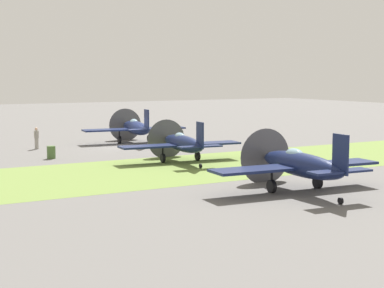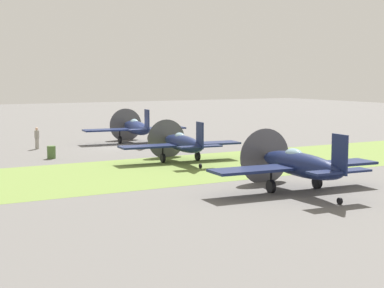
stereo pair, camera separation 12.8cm
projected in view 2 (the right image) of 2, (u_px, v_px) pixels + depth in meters
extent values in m
plane|color=#605E5B|center=(125.00, 146.00, 49.85)|extent=(160.00, 160.00, 0.00)
cube|color=olive|center=(201.00, 167.00, 38.83)|extent=(120.00, 11.00, 0.01)
ellipsoid|color=#141E47|center=(136.00, 128.00, 51.98)|extent=(1.87, 6.46, 1.16)
cube|color=#141E47|center=(135.00, 129.00, 52.34)|extent=(9.12, 2.59, 0.13)
cube|color=#141E47|center=(147.00, 120.00, 49.23)|extent=(0.21, 1.03, 1.78)
cube|color=#141E47|center=(147.00, 129.00, 49.31)|extent=(3.07, 1.17, 0.09)
cone|color=#B7B24C|center=(125.00, 125.00, 55.12)|extent=(0.67, 0.72, 0.60)
cylinder|color=#4C4C51|center=(126.00, 125.00, 54.95)|extent=(2.98, 0.37, 3.00)
ellipsoid|color=#8CB2C6|center=(134.00, 123.00, 52.45)|extent=(0.80, 1.38, 0.66)
cylinder|color=black|center=(120.00, 140.00, 52.01)|extent=(0.28, 0.66, 0.64)
cylinder|color=black|center=(120.00, 135.00, 51.96)|extent=(0.11, 0.11, 0.90)
cylinder|color=black|center=(150.00, 139.00, 53.05)|extent=(0.28, 0.66, 0.64)
cylinder|color=black|center=(150.00, 133.00, 53.00)|extent=(0.11, 0.11, 0.90)
cylinder|color=black|center=(148.00, 145.00, 49.37)|extent=(0.15, 0.31, 0.30)
ellipsoid|color=#141E47|center=(183.00, 143.00, 40.61)|extent=(1.66, 6.12, 1.10)
cube|color=#141E47|center=(181.00, 145.00, 40.95)|extent=(8.64, 2.30, 0.12)
cube|color=#141E47|center=(200.00, 135.00, 38.01)|extent=(0.18, 0.98, 1.69)
cube|color=#141E47|center=(200.00, 146.00, 38.09)|extent=(2.91, 1.06, 0.09)
cone|color=#B7B24C|center=(165.00, 139.00, 43.56)|extent=(0.62, 0.67, 0.57)
cylinder|color=#4C4C51|center=(166.00, 139.00, 43.39)|extent=(2.83, 0.30, 2.84)
ellipsoid|color=#8CB2C6|center=(180.00, 137.00, 41.05)|extent=(0.74, 1.30, 0.62)
cylinder|color=black|center=(163.00, 158.00, 40.61)|extent=(0.25, 0.62, 0.60)
cylinder|color=black|center=(163.00, 152.00, 40.56)|extent=(0.11, 0.11, 0.85)
cylinder|color=black|center=(198.00, 156.00, 41.64)|extent=(0.25, 0.62, 0.60)
cylinder|color=black|center=(198.00, 150.00, 41.59)|extent=(0.11, 0.11, 0.85)
cylinder|color=black|center=(200.00, 166.00, 38.15)|extent=(0.13, 0.29, 0.28)
ellipsoid|color=#141E47|center=(300.00, 165.00, 30.10)|extent=(1.68, 6.68, 1.20)
cube|color=#141E47|center=(296.00, 167.00, 30.47)|extent=(9.42, 2.32, 0.14)
cube|color=#141E47|center=(340.00, 154.00, 27.29)|extent=(0.17, 1.07, 1.85)
cube|color=#141E47|center=(339.00, 171.00, 27.38)|extent=(3.16, 1.10, 0.10)
cone|color=#B7B24C|center=(263.00, 156.00, 33.30)|extent=(0.67, 0.72, 0.62)
cylinder|color=#4C4C51|center=(265.00, 157.00, 33.12)|extent=(3.10, 0.26, 3.11)
ellipsoid|color=#8CB2C6|center=(294.00, 155.00, 30.58)|extent=(0.78, 1.41, 0.68)
cylinder|color=black|center=(271.00, 186.00, 30.07)|extent=(0.26, 0.67, 0.66)
cylinder|color=black|center=(271.00, 177.00, 30.02)|extent=(0.12, 0.12, 0.93)
cylinder|color=black|center=(317.00, 182.00, 31.25)|extent=(0.26, 0.67, 0.66)
cylinder|color=black|center=(317.00, 173.00, 31.20)|extent=(0.12, 0.12, 0.93)
cylinder|color=black|center=(340.00, 201.00, 27.44)|extent=(0.14, 0.32, 0.31)
cylinder|color=#9E998E|center=(37.00, 143.00, 48.14)|extent=(0.30, 0.30, 0.88)
cylinder|color=#9E998E|center=(37.00, 134.00, 48.05)|extent=(0.38, 0.38, 0.62)
sphere|color=tan|center=(37.00, 129.00, 48.00)|extent=(0.23, 0.23, 0.23)
cylinder|color=#9E998E|center=(38.00, 134.00, 48.30)|extent=(0.11, 0.11, 0.59)
cylinder|color=#9E998E|center=(35.00, 134.00, 47.80)|extent=(0.11, 0.11, 0.59)
cylinder|color=#476633|center=(51.00, 152.00, 42.55)|extent=(0.60, 0.60, 0.90)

